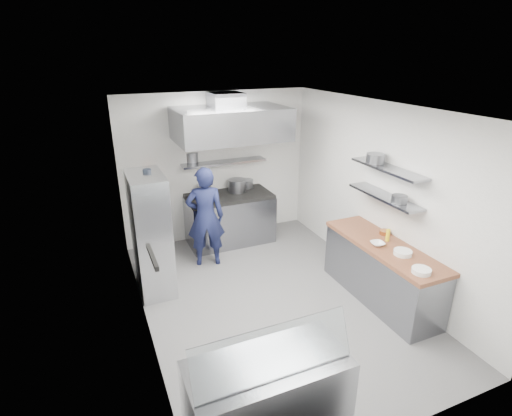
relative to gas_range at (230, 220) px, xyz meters
name	(u,v)px	position (x,y,z in m)	size (l,w,h in m)	color
floor	(272,299)	(-0.10, -2.10, -0.45)	(5.00, 5.00, 0.00)	#525255
ceiling	(275,108)	(-0.10, -2.10, 2.35)	(5.00, 5.00, 0.00)	silver
wall_back	(217,167)	(-0.10, 0.40, 0.95)	(3.60, 0.02, 2.80)	white
wall_front	(402,317)	(-0.10, -4.60, 0.95)	(3.60, 0.02, 2.80)	white
wall_left	(138,235)	(-1.90, -2.10, 0.95)	(5.00, 0.02, 2.80)	white
wall_right	(379,195)	(1.70, -2.10, 0.95)	(5.00, 0.02, 2.80)	white
gas_range	(230,220)	(0.00, 0.00, 0.00)	(1.60, 0.80, 0.90)	gray
cooktop	(229,196)	(0.00, 0.00, 0.48)	(1.57, 0.78, 0.06)	black
stock_pot_left	(204,190)	(-0.43, 0.17, 0.61)	(0.26, 0.26, 0.20)	slate
stock_pot_mid	(237,186)	(0.19, 0.10, 0.63)	(0.34, 0.34, 0.24)	slate
stock_pot_right	(247,184)	(0.46, 0.25, 0.59)	(0.23, 0.23, 0.16)	slate
over_range_shelf	(224,162)	(0.00, 0.24, 1.07)	(1.60, 0.30, 0.04)	gray
shelf_pot_a	(192,157)	(-0.56, 0.46, 1.18)	(0.25, 0.25, 0.18)	slate
extractor_hood	(231,124)	(0.00, -0.18, 1.85)	(1.90, 1.15, 0.55)	gray
hood_duct	(226,100)	(0.00, 0.05, 2.23)	(0.55, 0.55, 0.24)	slate
red_firebox	(151,174)	(-1.35, 0.34, 0.97)	(0.22, 0.10, 0.26)	#BB2D0E
chef	(205,217)	(-0.66, -0.66, 0.42)	(0.63, 0.42, 1.74)	#14193E
wire_rack	(151,234)	(-1.63, -1.09, 0.48)	(0.50, 0.90, 1.85)	silver
rack_bin_a	(151,240)	(-1.63, -1.04, 0.35)	(0.16, 0.20, 0.18)	white
rack_bin_b	(145,203)	(-1.63, -0.73, 0.85)	(0.15, 0.19, 0.17)	yellow
rack_jar	(147,175)	(-1.58, -0.99, 1.35)	(0.12, 0.12, 0.18)	black
knife_strip	(152,257)	(-1.88, -3.00, 1.10)	(0.04, 0.55, 0.05)	black
prep_counter_base	(381,273)	(1.38, -2.70, -0.03)	(0.62, 2.00, 0.84)	gray
prep_counter_top	(384,246)	(1.38, -2.70, 0.42)	(0.65, 2.04, 0.06)	brown
plate_stack_a	(421,271)	(1.27, -3.51, 0.48)	(0.24, 0.24, 0.06)	white
plate_stack_b	(403,253)	(1.40, -3.04, 0.48)	(0.24, 0.24, 0.06)	white
copper_pan	(385,232)	(1.61, -2.43, 0.48)	(0.16, 0.16, 0.06)	#B46B32
squeeze_bottle	(388,235)	(1.49, -2.63, 0.54)	(0.06, 0.06, 0.18)	yellow
mixing_bowl	(377,244)	(1.26, -2.68, 0.47)	(0.19, 0.19, 0.05)	white
wall_shelf_lower	(384,197)	(1.54, -2.40, 1.05)	(0.30, 1.30, 0.04)	gray
wall_shelf_upper	(388,169)	(1.54, -2.40, 1.47)	(0.30, 1.30, 0.04)	gray
shelf_pot_c	(399,199)	(1.52, -2.71, 1.12)	(0.22, 0.22, 0.10)	slate
shelf_pot_d	(375,158)	(1.51, -2.15, 1.56)	(0.26, 0.26, 0.14)	slate
display_case	(267,398)	(-1.10, -4.10, -0.03)	(1.50, 0.70, 0.85)	gray
display_glass	(274,352)	(-1.10, -4.22, 0.62)	(1.47, 0.02, 0.45)	silver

